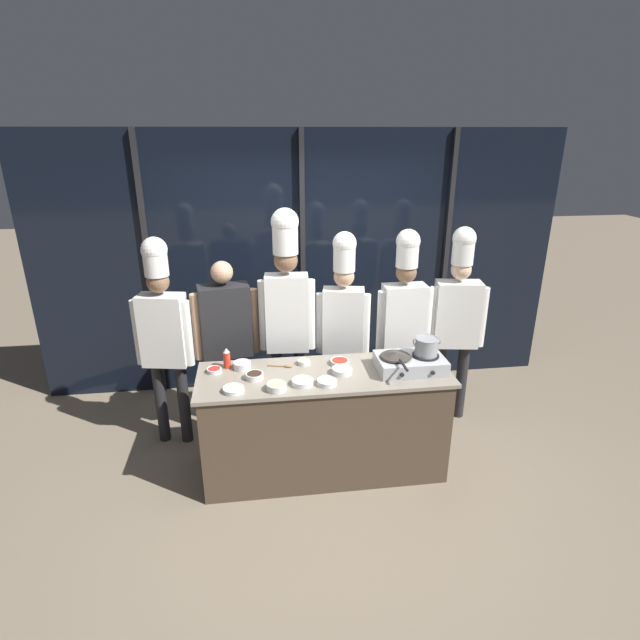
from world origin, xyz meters
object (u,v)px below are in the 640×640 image
prep_bowl_noodles (342,370)px  chef_pastry (404,315)px  chef_line (343,316)px  chef_apprentice (457,312)px  frying_pan (396,355)px  prep_bowl_chili_flakes (340,362)px  prep_bowl_shrimp (304,362)px  prep_bowl_chicken (233,389)px  prep_bowl_ginger (277,386)px  prep_bowl_rice (327,382)px  stock_pot (426,346)px  chef_head (163,327)px  prep_bowl_garlic (242,365)px  portable_stove (410,363)px  prep_bowl_bell_pepper (214,370)px  prep_bowl_onion (302,382)px  chef_sous (287,303)px  person_guest (226,333)px  serving_spoon_slotted (284,366)px  squeeze_bottle_chili (227,358)px  prep_bowl_soy_glaze (254,375)px

prep_bowl_noodles → chef_pastry: 0.95m
chef_line → chef_apprentice: (1.07, 0.02, -0.02)m
frying_pan → prep_bowl_chili_flakes: size_ratio=2.71×
prep_bowl_shrimp → prep_bowl_chili_flakes: (0.29, -0.03, -0.00)m
prep_bowl_chicken → prep_bowl_ginger: bearing=-3.9°
prep_bowl_shrimp → prep_bowl_rice: prep_bowl_rice is taller
frying_pan → stock_pot: stock_pot is taller
prep_bowl_chili_flakes → prep_bowl_noodles: bearing=-94.1°
stock_pot → chef_head: (-2.09, 0.63, 0.03)m
prep_bowl_chicken → prep_bowl_garlic: prep_bowl_garlic is taller
portable_stove → prep_bowl_bell_pepper: 1.54m
prep_bowl_onion → frying_pan: bearing=9.9°
chef_sous → prep_bowl_garlic: bearing=52.3°
prep_bowl_rice → person_guest: person_guest is taller
prep_bowl_noodles → serving_spoon_slotted: bearing=157.8°
chef_head → chef_sous: size_ratio=0.90×
squeeze_bottle_chili → prep_bowl_chili_flakes: size_ratio=1.09×
stock_pot → chef_line: chef_line is taller
prep_bowl_soy_glaze → prep_bowl_rice: prep_bowl_soy_glaze is taller
prep_bowl_chili_flakes → chef_head: (-1.44, 0.45, 0.20)m
frying_pan → portable_stove: bearing=2.6°
prep_bowl_soy_glaze → chef_line: bearing=39.8°
chef_head → person_guest: bearing=-160.1°
prep_bowl_garlic → chef_line: size_ratio=0.08×
prep_bowl_garlic → chef_sous: chef_sous is taller
prep_bowl_chicken → chef_sous: chef_sous is taller
prep_bowl_ginger → chef_line: (0.65, 0.87, 0.19)m
stock_pot → chef_pastry: chef_pastry is taller
portable_stove → chef_sous: (-0.92, 0.64, 0.32)m
frying_pan → person_guest: person_guest is taller
prep_bowl_ginger → prep_bowl_shrimp: bearing=58.9°
chef_head → stock_pot: bearing=174.2°
person_guest → chef_line: size_ratio=0.88×
frying_pan → squeeze_bottle_chili: bearing=169.7°
chef_line → prep_bowl_noodles: bearing=90.5°
stock_pot → prep_bowl_chili_flakes: (-0.65, 0.17, -0.18)m
prep_bowl_noodles → chef_sous: size_ratio=0.08×
prep_bowl_shrimp → chef_head: size_ratio=0.05×
prep_bowl_garlic → prep_bowl_soy_glaze: bearing=-63.5°
stock_pot → portable_stove: bearing=-179.9°
prep_bowl_noodles → prep_bowl_onion: bearing=-156.5°
stock_pot → person_guest: size_ratio=0.13×
prep_bowl_rice → chef_pastry: chef_pastry is taller
squeeze_bottle_chili → prep_bowl_shrimp: bearing=-2.2°
prep_bowl_noodles → chef_pastry: bearing=43.7°
portable_stove → chef_line: (-0.42, 0.68, 0.16)m
prep_bowl_onion → chef_apprentice: size_ratio=0.09×
prep_bowl_chicken → prep_bowl_ginger: size_ratio=1.08×
squeeze_bottle_chili → prep_bowl_soy_glaze: (0.21, -0.22, -0.05)m
prep_bowl_garlic → prep_bowl_shrimp: bearing=1.3°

